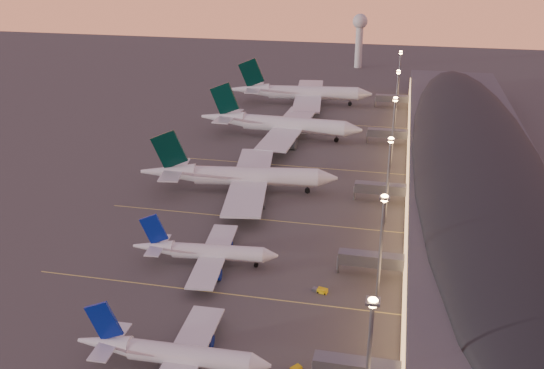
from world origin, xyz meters
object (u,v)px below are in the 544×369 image
(airliner_narrow_north, at_px, (205,252))
(airliner_wide_near, at_px, (239,176))
(airliner_wide_far, at_px, (301,93))
(airliner_narrow_south, at_px, (173,354))
(baggage_tug_b, at_px, (362,366))
(airliner_wide_mid, at_px, (280,124))
(baggage_tug_c, at_px, (321,290))
(radar_tower, at_px, (360,32))

(airliner_narrow_north, distance_m, airliner_wide_near, 46.89)
(airliner_wide_near, height_order, airliner_wide_far, airliner_wide_far)
(airliner_narrow_south, bearing_deg, airliner_narrow_north, 97.79)
(airliner_narrow_south, xyz_separation_m, baggage_tug_b, (34.72, 8.04, -3.06))
(airliner_wide_near, bearing_deg, airliner_narrow_south, -91.66)
(airliner_narrow_south, height_order, airliner_narrow_north, airliner_narrow_south)
(airliner_narrow_south, height_order, airliner_wide_mid, airliner_wide_mid)
(airliner_wide_mid, relative_size, airliner_wide_far, 0.97)
(baggage_tug_b, xyz_separation_m, baggage_tug_c, (-11.27, 24.45, 0.03))
(airliner_narrow_north, bearing_deg, baggage_tug_b, -42.59)
(airliner_narrow_north, distance_m, baggage_tug_c, 30.83)
(airliner_wide_far, bearing_deg, airliner_wide_near, -96.90)
(airliner_wide_far, xyz_separation_m, radar_tower, (19.76, 95.19, 16.19))
(airliner_wide_near, distance_m, baggage_tug_c, 63.52)
(radar_tower, relative_size, baggage_tug_c, 8.82)
(radar_tower, bearing_deg, airliner_narrow_north, -93.79)
(airliner_wide_near, height_order, baggage_tug_b, airliner_wide_near)
(airliner_narrow_south, xyz_separation_m, radar_tower, (10.28, 292.23, 18.37))
(airliner_narrow_north, height_order, airliner_wide_near, airliner_wide_near)
(airliner_wide_near, distance_m, radar_tower, 207.89)
(airliner_wide_near, bearing_deg, airliner_wide_far, 81.00)
(baggage_tug_b, bearing_deg, baggage_tug_c, 116.46)
(airliner_wide_near, xyz_separation_m, baggage_tug_b, (45.10, -78.00, -4.75))
(airliner_wide_near, bearing_deg, baggage_tug_b, -68.50)
(airliner_narrow_north, bearing_deg, airliner_wide_near, 89.44)
(radar_tower, bearing_deg, airliner_wide_near, -95.72)
(airliner_narrow_north, bearing_deg, airliner_wide_far, 85.75)
(radar_tower, distance_m, baggage_tug_c, 260.95)
(airliner_narrow_south, distance_m, radar_tower, 292.99)
(baggage_tug_b, bearing_deg, airliner_wide_far, 104.87)
(baggage_tug_b, bearing_deg, airliner_wide_mid, 109.50)
(airliner_wide_far, relative_size, baggage_tug_b, 20.77)
(airliner_wide_near, height_order, airliner_wide_mid, airliner_wide_mid)
(airliner_wide_near, distance_m, baggage_tug_b, 90.23)
(airliner_wide_near, relative_size, radar_tower, 1.94)
(airliner_wide_near, xyz_separation_m, radar_tower, (20.66, 206.19, 16.67))
(airliner_wide_mid, height_order, radar_tower, radar_tower)
(airliner_wide_far, relative_size, radar_tower, 2.12)
(airliner_wide_far, height_order, baggage_tug_b, airliner_wide_far)
(baggage_tug_c, bearing_deg, airliner_wide_near, 135.08)
(airliner_wide_near, bearing_deg, baggage_tug_c, -66.26)
(airliner_wide_far, bearing_deg, airliner_narrow_north, -95.34)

